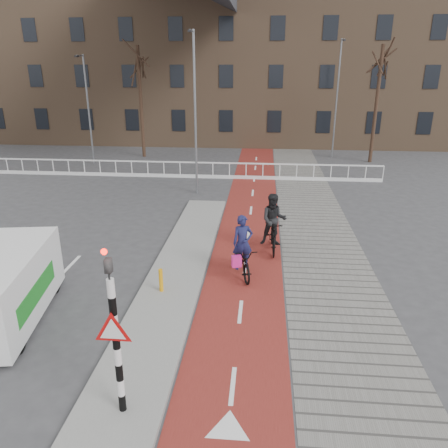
{
  "coord_description": "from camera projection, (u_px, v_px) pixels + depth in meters",
  "views": [
    {
      "loc": [
        2.0,
        -8.6,
        6.53
      ],
      "look_at": [
        0.77,
        5.0,
        1.5
      ],
      "focal_mm": 35.0,
      "sensor_mm": 36.0,
      "label": 1
    }
  ],
  "objects": [
    {
      "name": "ground",
      "position": [
        173.0,
        353.0,
        10.47
      ],
      "size": [
        120.0,
        120.0,
        0.0
      ],
      "primitive_type": "plane",
      "color": "#38383A",
      "rests_on": "ground"
    },
    {
      "name": "bike_lane",
      "position": [
        250.0,
        217.0,
        19.68
      ],
      "size": [
        2.5,
        60.0,
        0.01
      ],
      "primitive_type": "cube",
      "color": "maroon",
      "rests_on": "ground"
    },
    {
      "name": "sidewalk",
      "position": [
        313.0,
        219.0,
        19.45
      ],
      "size": [
        3.0,
        60.0,
        0.01
      ],
      "primitive_type": "cube",
      "color": "slate",
      "rests_on": "ground"
    },
    {
      "name": "curb_island",
      "position": [
        177.0,
        274.0,
        14.24
      ],
      "size": [
        1.8,
        16.0,
        0.12
      ],
      "primitive_type": "cube",
      "color": "gray",
      "rests_on": "ground"
    },
    {
      "name": "traffic_signal",
      "position": [
        115.0,
        329.0,
        7.94
      ],
      "size": [
        0.8,
        0.8,
        3.68
      ],
      "color": "black",
      "rests_on": "curb_island"
    },
    {
      "name": "bollard",
      "position": [
        161.0,
        280.0,
        12.97
      ],
      "size": [
        0.12,
        0.12,
        0.71
      ],
      "primitive_type": "cylinder",
      "color": "orange",
      "rests_on": "curb_island"
    },
    {
      "name": "cyclist_near",
      "position": [
        242.0,
        256.0,
        14.1
      ],
      "size": [
        1.22,
        2.09,
        2.05
      ],
      "rotation": [
        0.0,
        0.0,
        0.29
      ],
      "color": "black",
      "rests_on": "bike_lane"
    },
    {
      "name": "cyclist_far",
      "position": [
        273.0,
        228.0,
        15.9
      ],
      "size": [
        0.96,
        2.07,
        2.17
      ],
      "rotation": [
        0.0,
        0.0,
        0.03
      ],
      "color": "black",
      "rests_on": "bike_lane"
    },
    {
      "name": "van",
      "position": [
        5.0,
        288.0,
        11.5
      ],
      "size": [
        2.41,
        4.57,
        1.87
      ],
      "rotation": [
        0.0,
        0.0,
        0.16
      ],
      "color": "silver",
      "rests_on": "ground"
    },
    {
      "name": "railing",
      "position": [
        148.0,
        172.0,
        26.67
      ],
      "size": [
        28.0,
        0.1,
        0.99
      ],
      "color": "silver",
      "rests_on": "ground"
    },
    {
      "name": "townhouse_row",
      "position": [
        209.0,
        48.0,
        37.93
      ],
      "size": [
        46.0,
        10.0,
        15.9
      ],
      "color": "#7F6047",
      "rests_on": "ground"
    },
    {
      "name": "tree_mid",
      "position": [
        141.0,
        103.0,
        31.3
      ],
      "size": [
        0.25,
        0.25,
        7.73
      ],
      "primitive_type": "cylinder",
      "color": "black",
      "rests_on": "ground"
    },
    {
      "name": "tree_right",
      "position": [
        376.0,
        106.0,
        29.48
      ],
      "size": [
        0.24,
        0.24,
        7.72
      ],
      "primitive_type": "cylinder",
      "color": "black",
      "rests_on": "ground"
    },
    {
      "name": "streetlight_near",
      "position": [
        195.0,
        116.0,
        22.01
      ],
      "size": [
        0.12,
        0.12,
        8.07
      ],
      "primitive_type": "cylinder",
      "color": "slate",
      "rests_on": "ground"
    },
    {
      "name": "streetlight_left",
      "position": [
        89.0,
        111.0,
        29.01
      ],
      "size": [
        0.12,
        0.12,
        7.1
      ],
      "primitive_type": "cylinder",
      "color": "slate",
      "rests_on": "ground"
    },
    {
      "name": "streetlight_right",
      "position": [
        337.0,
        100.0,
        30.97
      ],
      "size": [
        0.12,
        0.12,
        8.13
      ],
      "primitive_type": "cylinder",
      "color": "slate",
      "rests_on": "ground"
    }
  ]
}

